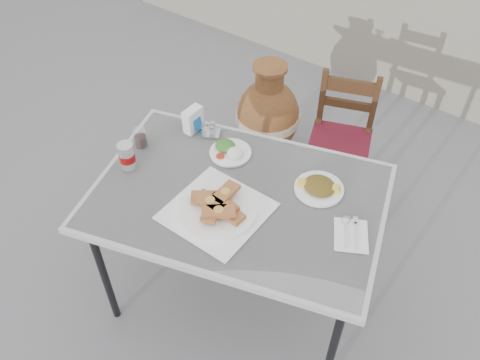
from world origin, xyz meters
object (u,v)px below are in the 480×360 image
Objects in this scene: cafe_table at (238,203)px; cola_glass at (140,139)px; salad_rice_plate at (230,150)px; soda_can at (127,156)px; pide_plate at (217,206)px; salad_chopped_plate at (319,187)px; chair at (340,139)px; condiment_caddy at (210,130)px; napkin_holder at (193,120)px; terracotta_urn at (268,117)px.

cafe_table is 0.61m from cola_glass.
soda_can is at bearing -133.28° from salad_rice_plate.
pide_plate reaches higher than salad_chopped_plate.
cola_glass is at bearing -164.21° from salad_chopped_plate.
condiment_caddy is at bearing -137.11° from chair.
cafe_table is at bearing -25.50° from napkin_holder.
chair is at bearing 64.31° from soda_can.
soda_can reaches higher than cola_glass.
terracotta_urn is (-0.50, 1.20, -0.50)m from pide_plate.
pide_plate is at bearing -48.75° from condiment_caddy.
chair is at bearing 60.42° from napkin_holder.
chair is (0.64, 1.06, -0.42)m from cola_glass.
chair is (0.41, 0.79, -0.41)m from condiment_caddy.
cafe_table is at bearing -111.73° from chair.
salad_rice_plate is 0.25× the size of chair.
terracotta_urn is at bearing 99.98° from condiment_caddy.
soda_can is (-0.54, -0.16, 0.13)m from cafe_table.
napkin_holder is at bearing -167.72° from condiment_caddy.
cafe_table is 12.00× the size of condiment_caddy.
terracotta_urn is at bearing 159.72° from chair.
salad_rice_plate is at bearing -175.65° from salad_chopped_plate.
soda_can is 1.07× the size of napkin_holder.
salad_chopped_plate is (0.49, 0.04, 0.00)m from salad_rice_plate.
pide_plate is at bearing -12.55° from cola_glass.
salad_chopped_plate is at bearing -92.29° from chair.
cafe_table reaches higher than terracotta_urn.
terracotta_urn is at bearing 95.74° from napkin_holder.
cafe_table is 10.89× the size of soda_can.
napkin_holder is at bearing -86.72° from terracotta_urn.
napkin_holder is at bearing -141.51° from chair.
salad_chopped_plate is 1.65× the size of soda_can.
cola_glass is at bearing -116.01° from napkin_holder.
salad_chopped_plate reaches higher than cafe_table.
soda_can reaches higher than pide_plate.
napkin_holder is 0.97m from terracotta_urn.
chair is at bearing 87.28° from pide_plate.
terracotta_urn is (-0.55, 0.01, -0.08)m from chair.
salad_chopped_plate is at bearing 51.29° from pide_plate.
salad_chopped_plate is 2.35× the size of cola_glass.
cola_glass is at bearing -94.87° from terracotta_urn.
chair is (0.06, 1.20, -0.42)m from pide_plate.
napkin_holder reaches higher than terracotta_urn.
chair is at bearing -0.80° from terracotta_urn.
soda_can is at bearing -68.32° from cola_glass.
pide_plate is 3.27× the size of condiment_caddy.
condiment_caddy is (-0.36, 0.41, -0.01)m from pide_plate.
cafe_table is 15.54× the size of cola_glass.
napkin_holder reaches higher than pide_plate.
soda_can is 0.17× the size of chair.
soda_can is 1.42m from chair.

